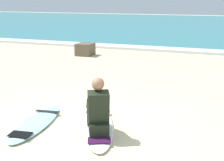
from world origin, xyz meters
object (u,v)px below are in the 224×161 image
at_px(surfer_seated, 98,111).
at_px(shoreline_rock, 85,49).
at_px(surfboard_main, 98,125).
at_px(surfboard_spare_near, 36,123).

height_order(surfer_seated, shoreline_rock, surfer_seated).
relative_size(surfboard_main, surfer_seated, 2.26).
distance_m(surfboard_main, shoreline_rock, 7.27).
height_order(surfboard_main, surfboard_spare_near, same).
bearing_deg(shoreline_rock, surfboard_spare_near, -72.01).
relative_size(surfboard_spare_near, shoreline_rock, 2.72).
bearing_deg(surfer_seated, surfboard_spare_near, 179.40).
xyz_separation_m(surfboard_spare_near, shoreline_rock, (-2.20, 6.76, 0.21)).
distance_m(surfboard_main, surfer_seated, 0.52).
xyz_separation_m(surfer_seated, surfboard_spare_near, (-1.24, 0.01, -0.40)).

